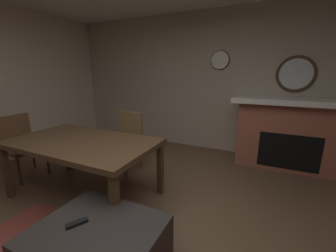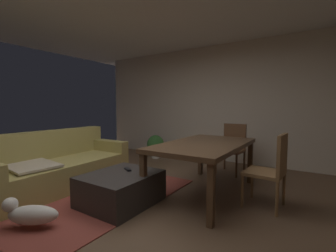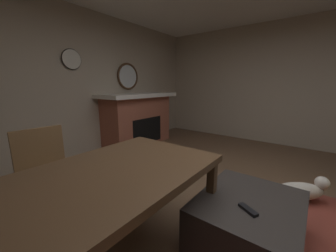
% 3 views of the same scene
% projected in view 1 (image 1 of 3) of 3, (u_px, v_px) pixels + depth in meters
% --- Properties ---
extents(wall_back_fireplace_side, '(6.92, 0.12, 2.68)m').
position_uv_depth(wall_back_fireplace_side, '(218.00, 83.00, 4.09)').
color(wall_back_fireplace_side, '#B7A893').
rests_on(wall_back_fireplace_side, ground).
extents(fireplace, '(1.80, 0.76, 1.15)m').
position_uv_depth(fireplace, '(289.00, 133.00, 3.42)').
color(fireplace, '#9E5642').
rests_on(fireplace, ground).
extents(round_wall_mirror, '(0.59, 0.05, 0.59)m').
position_uv_depth(round_wall_mirror, '(296.00, 74.00, 3.44)').
color(round_wall_mirror, '#4C331E').
extents(ottoman_coffee_table, '(0.94, 0.79, 0.40)m').
position_uv_depth(ottoman_coffee_table, '(98.00, 250.00, 1.63)').
color(ottoman_coffee_table, '#2D2826').
rests_on(ottoman_coffee_table, ground).
extents(tv_remote, '(0.12, 0.16, 0.02)m').
position_uv_depth(tv_remote, '(77.00, 223.00, 1.62)').
color(tv_remote, black).
rests_on(tv_remote, ottoman_coffee_table).
extents(dining_table, '(1.80, 1.02, 0.74)m').
position_uv_depth(dining_table, '(82.00, 146.00, 2.56)').
color(dining_table, '#513823').
rests_on(dining_table, ground).
extents(dining_chair_east, '(0.48, 0.48, 0.93)m').
position_uv_depth(dining_chair_east, '(20.00, 142.00, 3.13)').
color(dining_chair_east, brown).
rests_on(dining_chair_east, ground).
extents(dining_chair_south, '(0.47, 0.47, 0.93)m').
position_uv_depth(dining_chair_south, '(127.00, 137.00, 3.38)').
color(dining_chair_south, brown).
rests_on(dining_chair_south, ground).
extents(wall_clock, '(0.35, 0.03, 0.35)m').
position_uv_depth(wall_clock, '(220.00, 60.00, 3.89)').
color(wall_clock, silver).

